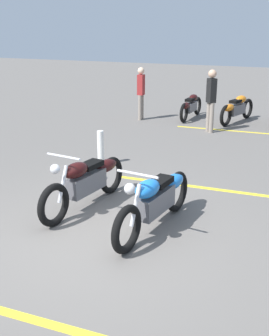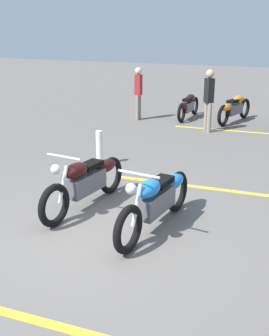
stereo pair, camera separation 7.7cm
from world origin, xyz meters
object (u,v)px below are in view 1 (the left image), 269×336
object	(u,v)px
motorcycle_bright_foreground	(156,199)
motorcycle_row_center	(191,106)
bystander_secondary	(141,91)
motorcycle_dark_foreground	(87,180)
bystander_near_row	(211,98)
bollard_post	(101,148)
motorcycle_row_left	(236,108)

from	to	relation	value
motorcycle_bright_foreground	motorcycle_row_center	distance (m)	8.23
motorcycle_row_center	bystander_secondary	world-z (taller)	bystander_secondary
motorcycle_row_center	motorcycle_dark_foreground	bearing A→B (deg)	-174.50
motorcycle_bright_foreground	bystander_near_row	distance (m)	6.48
motorcycle_dark_foreground	motorcycle_row_center	bearing A→B (deg)	-169.62
motorcycle_row_center	bollard_post	world-z (taller)	motorcycle_row_center
bystander_near_row	bystander_secondary	size ratio (longest dim) A/B	1.05
bollard_post	motorcycle_dark_foreground	bearing A→B (deg)	-155.39
motorcycle_bright_foreground	bystander_secondary	xyz separation A→B (m)	(7.10, 3.56, 0.48)
motorcycle_bright_foreground	bystander_secondary	distance (m)	7.96
motorcycle_dark_foreground	bystander_secondary	size ratio (longest dim) A/B	1.32
bystander_near_row	bollard_post	size ratio (longest dim) A/B	2.34
motorcycle_bright_foreground	bystander_secondary	size ratio (longest dim) A/B	1.32
motorcycle_row_left	bystander_near_row	distance (m)	1.76
motorcycle_dark_foreground	bollard_post	bearing A→B (deg)	-150.87
bystander_near_row	bollard_post	distance (m)	4.29
motorcycle_bright_foreground	bollard_post	distance (m)	3.28
motorcycle_bright_foreground	motorcycle_dark_foreground	size ratio (longest dim) A/B	1.00
bystander_near_row	motorcycle_row_left	bearing A→B (deg)	30.10
motorcycle_bright_foreground	motorcycle_row_left	world-z (taller)	motorcycle_bright_foreground
motorcycle_bright_foreground	bystander_near_row	world-z (taller)	bystander_near_row
motorcycle_row_center	bollard_post	size ratio (longest dim) A/B	2.71
motorcycle_row_left	bollard_post	bearing A→B (deg)	176.74
motorcycle_dark_foreground	bystander_secondary	world-z (taller)	bystander_secondary
bystander_near_row	motorcycle_row_center	bearing A→B (deg)	78.89
bollard_post	bystander_near_row	bearing A→B (deg)	-17.51
motorcycle_bright_foreground	motorcycle_row_center	size ratio (longest dim) A/B	1.08
motorcycle_row_left	motorcycle_row_center	size ratio (longest dim) A/B	1.05
bystander_secondary	bollard_post	xyz separation A→B (m)	(-4.77, -1.26, -0.56)
bollard_post	motorcycle_row_center	bearing A→B (deg)	-1.68
motorcycle_dark_foreground	motorcycle_row_center	distance (m)	7.75
motorcycle_bright_foreground	bystander_secondary	world-z (taller)	bystander_secondary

